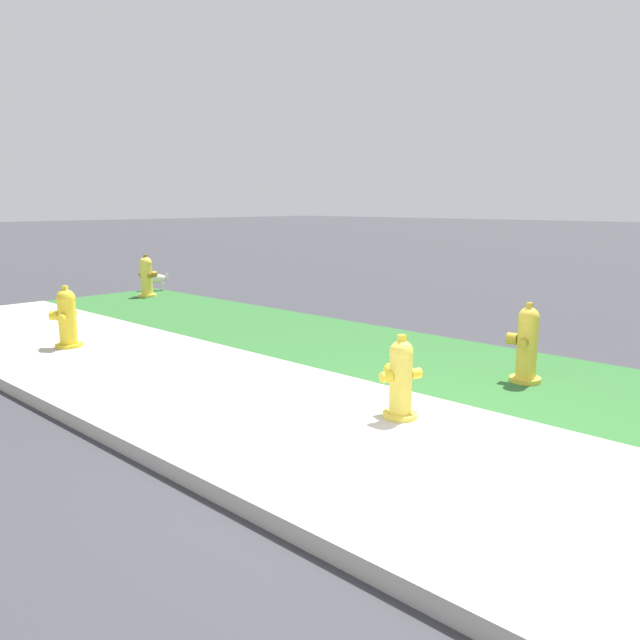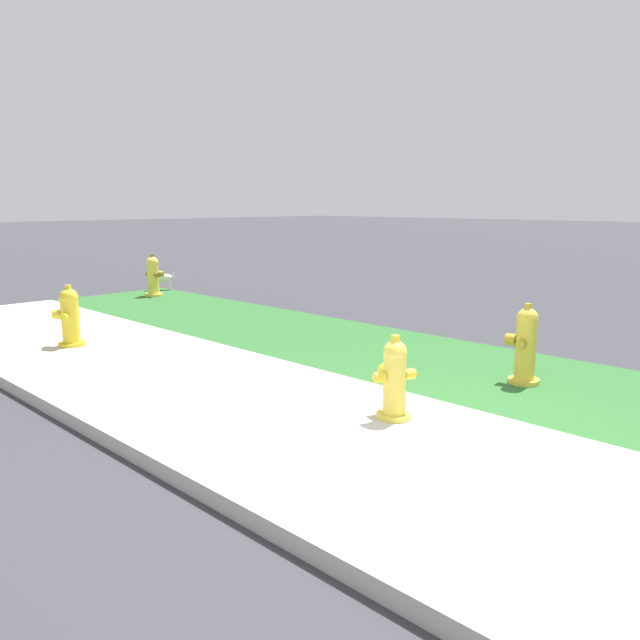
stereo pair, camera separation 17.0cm
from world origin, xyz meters
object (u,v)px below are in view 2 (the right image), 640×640
at_px(fire_hydrant_near_corner, 153,276).
at_px(fire_hydrant_by_grass_verge, 525,345).
at_px(fire_hydrant_far_end, 394,379).
at_px(small_white_dog, 161,278).
at_px(fire_hydrant_across_street, 70,317).

distance_m(fire_hydrant_near_corner, fire_hydrant_by_grass_verge, 7.92).
relative_size(fire_hydrant_by_grass_verge, fire_hydrant_far_end, 1.13).
height_order(fire_hydrant_near_corner, fire_hydrant_by_grass_verge, fire_hydrant_by_grass_verge).
bearing_deg(fire_hydrant_near_corner, fire_hydrant_far_end, -17.71).
distance_m(fire_hydrant_far_end, small_white_dog, 8.72).
distance_m(fire_hydrant_by_grass_verge, fire_hydrant_far_end, 1.76).
bearing_deg(fire_hydrant_by_grass_verge, fire_hydrant_near_corner, 77.88).
height_order(fire_hydrant_far_end, small_white_dog, fire_hydrant_far_end).
relative_size(fire_hydrant_near_corner, small_white_dog, 1.68).
xyz_separation_m(fire_hydrant_near_corner, small_white_dog, (-0.62, 0.55, -0.15)).
relative_size(fire_hydrant_near_corner, fire_hydrant_by_grass_verge, 1.00).
bearing_deg(fire_hydrant_by_grass_verge, fire_hydrant_far_end, 162.64).
distance_m(fire_hydrant_across_street, fire_hydrant_by_grass_verge, 5.43).
xyz_separation_m(fire_hydrant_across_street, small_white_dog, (-3.68, 3.55, -0.13)).
distance_m(fire_hydrant_near_corner, small_white_dog, 0.85).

